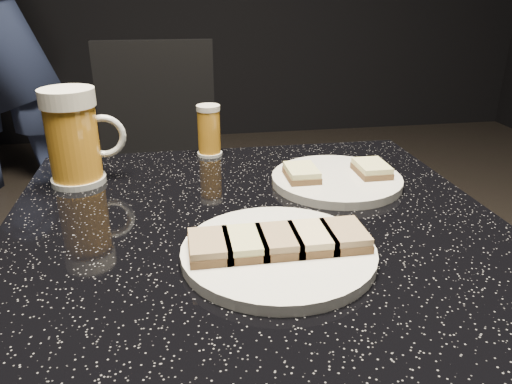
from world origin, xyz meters
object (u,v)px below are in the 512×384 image
plate_small (336,180)px  table (256,362)px  beer_tumbler (209,131)px  chair (158,156)px  beer_mug (74,137)px  plate_large (278,253)px

plate_small → table: (-0.16, -0.13, -0.25)m
beer_tumbler → chair: bearing=99.5°
beer_mug → beer_tumbler: (0.23, 0.11, -0.03)m
beer_tumbler → chair: (-0.13, 0.76, -0.30)m
plate_large → chair: size_ratio=0.27×
plate_large → beer_mug: 0.41m
plate_small → plate_large: bearing=-123.5°
plate_small → chair: (-0.32, 0.94, -0.26)m
plate_small → chair: size_ratio=0.25×
beer_mug → plate_large: bearing=-47.2°
table → chair: 1.09m
chair → table: bearing=-81.3°
plate_large → beer_tumbler: size_ratio=2.43×
plate_large → beer_tumbler: (-0.05, 0.41, 0.04)m
plate_small → chair: 1.03m
chair → plate_small: bearing=-71.1°
beer_mug → beer_tumbler: 0.25m
chair → beer_mug: bearing=-96.5°
beer_tumbler → chair: 0.82m
table → chair: (-0.16, 1.07, -0.01)m
plate_large → beer_mug: size_ratio=1.51×
table → beer_tumbler: 0.43m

